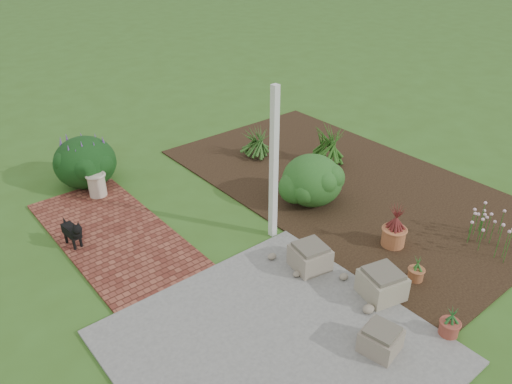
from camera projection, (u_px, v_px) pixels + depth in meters
ground at (262, 244)px, 7.86m from camera, size 80.00×80.00×0.00m
concrete_patio at (276, 347)px, 5.99m from camera, size 3.50×3.50×0.04m
brick_path at (113, 233)px, 8.09m from camera, size 1.60×3.50×0.04m
garden_bed at (345, 184)px, 9.57m from camera, size 4.00×7.00×0.03m
veranda_post at (274, 166)px, 7.48m from camera, size 0.10×0.10×2.50m
stone_trough_near at (381, 341)px, 5.87m from camera, size 0.49×0.49×0.28m
stone_trough_mid at (382, 285)px, 6.69m from camera, size 0.63×0.63×0.34m
stone_trough_far at (310, 258)px, 7.22m from camera, size 0.58×0.58×0.33m
black_dog at (73, 231)px, 7.63m from camera, size 0.20×0.53×0.46m
cream_ceramic_urn at (97, 185)px, 9.04m from camera, size 0.35×0.35×0.42m
evergreen_shrub at (312, 179)px, 8.74m from camera, size 1.15×1.15×0.91m
agapanthus_clump_back at (328, 141)px, 10.12m from camera, size 1.09×1.09×0.94m
agapanthus_clump_front at (256, 140)px, 10.43m from camera, size 0.86×0.86×0.74m
pink_flower_patch at (499, 226)px, 7.71m from camera, size 0.97×0.97×0.60m
terracotta_pot_bronze at (393, 237)px, 7.73m from camera, size 0.37×0.37×0.29m
terracotta_pot_small_left at (416, 274)px, 7.03m from camera, size 0.27×0.27×0.18m
terracotta_pot_small_right at (449, 328)px, 6.11m from camera, size 0.31×0.31×0.20m
purple_flowering_bush at (85, 161)px, 9.35m from camera, size 1.47×1.47×0.98m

